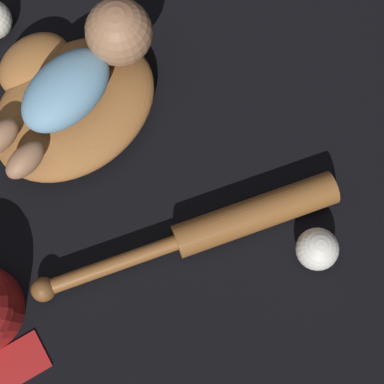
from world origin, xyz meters
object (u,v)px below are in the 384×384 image
(baby_figure, at_px, (85,69))
(baseball_bat, at_px, (224,226))
(baseball_glove, at_px, (68,101))
(baseball, at_px, (317,249))

(baby_figure, bearing_deg, baseball_bat, -74.08)
(baseball_glove, height_order, baseball, baseball_glove)
(baby_figure, height_order, baseball_bat, baby_figure)
(baseball_glove, xyz_separation_m, baseball, (0.27, -0.45, -0.00))
(baseball_bat, distance_m, baseball, 0.17)
(baby_figure, relative_size, baseball, 4.85)
(baseball_bat, xyz_separation_m, baseball, (0.12, -0.11, 0.01))
(baseball_bat, bearing_deg, baseball_glove, 113.38)
(baseball_glove, relative_size, baby_figure, 1.03)
(baseball_glove, bearing_deg, baseball_bat, -66.62)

